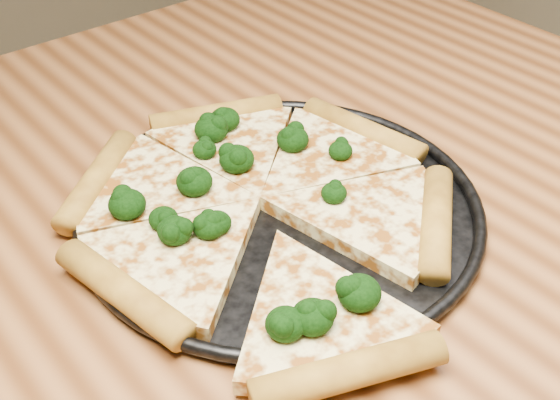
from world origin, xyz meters
TOP-DOWN VIEW (x-y plane):
  - dining_table at (0.00, 0.00)m, footprint 1.20×0.90m
  - pizza_pan at (0.06, -0.03)m, footprint 0.37×0.37m
  - pizza at (0.05, -0.03)m, footprint 0.36×0.42m
  - broccoli_florets at (0.03, -0.02)m, footprint 0.23×0.30m

SIDE VIEW (x-z plane):
  - dining_table at x=0.00m, z-range 0.28..1.03m
  - pizza_pan at x=0.06m, z-range 0.75..0.77m
  - pizza at x=0.05m, z-range 0.75..0.78m
  - broccoli_florets at x=0.03m, z-range 0.77..0.79m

